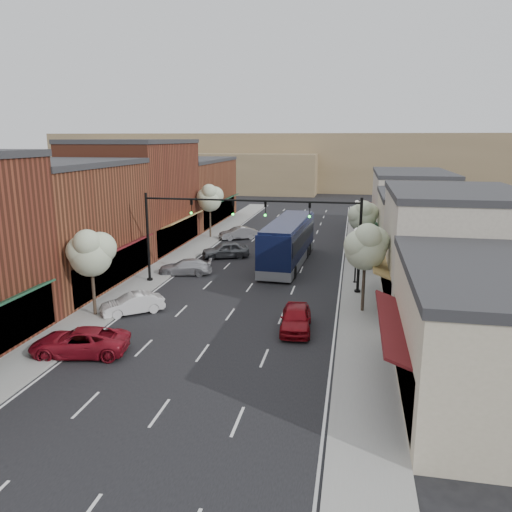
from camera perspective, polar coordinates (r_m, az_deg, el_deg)
The scene contains 29 objects.
ground at distance 30.40m, azimuth -3.88°, elevation -7.95°, with size 160.00×160.00×0.00m, color black.
sidewalk_left at distance 49.72m, azimuth -7.75°, elevation 0.49°, with size 2.80×73.00×0.15m, color gray.
sidewalk_right at distance 47.13m, azimuth 11.98°, elevation -0.39°, with size 2.80×73.00×0.15m, color gray.
curb_left at distance 49.29m, azimuth -6.21°, elevation 0.42°, with size 0.25×73.00×0.17m, color gray.
curb_right at distance 47.12m, azimuth 10.27°, elevation -0.32°, with size 0.25×73.00×0.17m, color gray.
bldg_left_midnear at distance 40.28m, azimuth -21.66°, elevation 3.30°, with size 10.14×14.10×9.40m.
bldg_left_midfar at distance 52.38m, azimuth -13.50°, elevation 6.81°, with size 10.14×14.10×10.90m.
bldg_left_far at distance 67.30m, azimuth -7.78°, elevation 7.35°, with size 10.14×18.10×8.40m.
bldg_right_near at distance 23.65m, azimuth 25.91°, elevation -8.09°, with size 9.14×12.10×5.90m.
bldg_right_midnear at distance 34.65m, azimuth 21.29°, elevation 0.57°, with size 9.14×12.10×7.90m.
bldg_right_midfar at distance 46.43m, azimuth 18.72°, elevation 2.88°, with size 9.14×12.10×6.40m.
bldg_right_far at distance 60.12m, azimuth 17.11°, elevation 5.71°, with size 9.14×16.10×7.40m.
hill_far at distance 117.68m, azimuth 7.63°, elevation 10.76°, with size 120.00×30.00×12.00m, color #7A6647.
hill_near at distance 110.45m, azimuth -6.06°, elevation 9.60°, with size 50.00×20.00×8.00m, color #7A6647.
signal_mast_right at distance 35.95m, azimuth 8.04°, elevation 2.95°, with size 8.22×0.46×7.00m.
signal_mast_left at distance 38.22m, azimuth -9.06°, elevation 3.53°, with size 8.22×0.46×7.00m.
tree_right_near at distance 31.97m, azimuth 12.49°, elevation 1.16°, with size 2.85×2.65×5.95m.
tree_right_far at distance 47.81m, azimuth 12.12°, elevation 4.58°, with size 2.85×2.65×5.43m.
tree_left_near at distance 32.21m, azimuth -18.37°, elevation 0.46°, with size 2.85×2.65×5.69m.
tree_left_far at distance 55.92m, azimuth -5.29°, elevation 6.68°, with size 2.85×2.65×6.13m.
lamp_post_near at distance 38.67m, azimuth 11.40°, elevation 1.11°, with size 0.44×0.44×4.44m.
lamp_post_far at distance 55.91m, azimuth 11.41°, elevation 4.82°, with size 0.44×0.44×4.44m.
coach_bus at distance 44.33m, azimuth 3.70°, elevation 1.65°, with size 3.45×13.16×3.98m.
red_hatchback at distance 29.50m, azimuth 4.58°, elevation -7.09°, with size 1.76×4.36×1.49m, color maroon.
parked_car_a at distance 27.82m, azimuth -19.51°, elevation -9.24°, with size 2.32×5.04×1.40m, color maroon.
parked_car_b at distance 33.10m, azimuth -13.93°, elevation -5.33°, with size 1.38×3.96×1.30m, color silver.
parked_car_c at distance 41.61m, azimuth -8.08°, elevation -1.25°, with size 1.79×4.40×1.28m, color #AAAAB0.
parked_car_d at distance 47.00m, azimuth -3.50°, elevation 0.69°, with size 1.79×4.44×1.51m, color #55575C.
parked_car_e at distance 55.62m, azimuth -2.04°, elevation 2.62°, with size 1.47×4.21×1.39m, color #95969A.
Camera 1 is at (7.46, -27.34, 11.01)m, focal length 35.00 mm.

